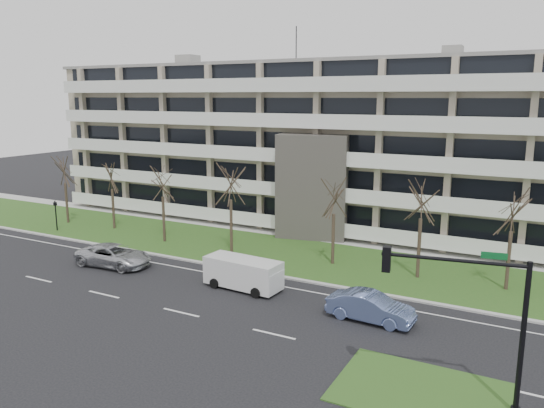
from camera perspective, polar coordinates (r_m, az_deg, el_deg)
The scene contains 19 objects.
ground at distance 31.36m, azimuth -9.74°, elevation -11.43°, with size 160.00×160.00×0.00m, color black.
grass_verge at distance 41.73m, azimuth 1.24°, elevation -5.35°, with size 90.00×10.00×0.06m, color #24541C.
curb at distance 37.54m, azimuth -2.23°, elevation -7.26°, with size 90.00×0.35×0.12m, color #B2B2AD.
sidewalk at distance 46.52m, azimuth 4.29°, elevation -3.58°, with size 90.00×2.00×0.08m, color #B2B2AD.
grass_median at distance 24.29m, azimuth 15.71°, elevation -18.87°, with size 7.00×5.00×0.06m, color #24541C.
lane_edge_line at distance 36.34m, azimuth -3.43°, elevation -8.01°, with size 90.00×0.12×0.01m, color white.
apartment_building at distance 51.44m, azimuth 7.49°, elevation 6.38°, with size 60.50×15.10×18.75m.
silver_pickup at distance 40.33m, azimuth -16.64°, elevation -5.33°, with size 2.60×5.64×1.57m, color #B7B9BF.
blue_sedan at distance 30.10m, azimuth 10.55°, elevation -10.84°, with size 1.67×4.79×1.58m, color #6F84C0.
white_van at distance 34.15m, azimuth -3.05°, elevation -7.22°, with size 5.20×2.37×1.97m.
traffic_signal at distance 22.14m, azimuth 20.83°, elevation -10.39°, with size 5.50×1.24×6.44m.
pedestrian_signal at distance 52.16m, azimuth -22.24°, elevation -0.78°, with size 0.30×0.25×2.82m.
tree_0 at distance 54.46m, azimuth -21.47°, elevation 3.67°, with size 3.51×3.51×7.02m.
tree_1 at distance 50.65m, azimuth -16.91°, elevation 3.13°, with size 3.33×3.33×6.67m.
tree_2 at distance 44.91m, azimuth -11.74°, elevation 2.66°, with size 3.48×3.48×6.96m.
tree_3 at distance 40.95m, azimuth -4.49°, elevation 2.72°, with size 3.79×3.79×7.59m.
tree_4 at distance 38.24m, azimuth 6.70°, elevation 1.04°, with size 3.37×3.37×6.74m.
tree_5 at distance 36.30m, azimuth 15.83°, elevation 0.93°, with size 3.70×3.70×7.39m.
tree_6 at distance 36.02m, azimuth 24.52°, elevation -0.42°, with size 3.44×3.44×6.87m.
Camera 1 is at (17.94, -22.68, 12.16)m, focal length 35.00 mm.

